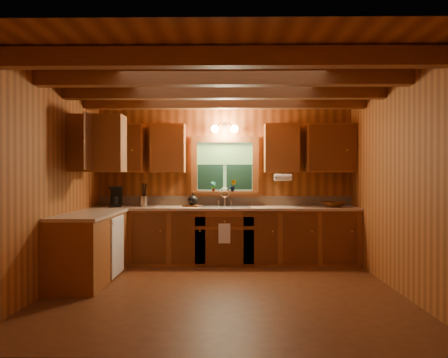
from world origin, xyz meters
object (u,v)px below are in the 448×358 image
(sink, at_px, (225,210))
(coffee_maker, at_px, (116,197))
(cutting_board, at_px, (193,206))
(wicker_basket, at_px, (333,204))

(sink, bearing_deg, coffee_maker, -179.05)
(sink, relative_size, cutting_board, 3.04)
(sink, height_order, wicker_basket, sink)
(coffee_maker, distance_m, cutting_board, 1.24)
(sink, xyz_separation_m, cutting_board, (-0.51, 0.01, 0.06))
(coffee_maker, height_order, cutting_board, coffee_maker)
(sink, distance_m, cutting_board, 0.52)
(cutting_board, height_order, wicker_basket, wicker_basket)
(cutting_board, bearing_deg, sink, 21.61)
(coffee_maker, relative_size, cutting_board, 1.23)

